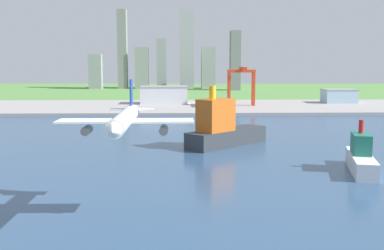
# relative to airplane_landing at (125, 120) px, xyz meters

# --- Properties ---
(ground_plane) EXTENTS (2400.00, 2400.00, 0.00)m
(ground_plane) POSITION_rel_airplane_landing_xyz_m (28.63, 145.98, -28.78)
(ground_plane) COLOR #558942
(water_bay) EXTENTS (840.00, 360.00, 0.15)m
(water_bay) POSITION_rel_airplane_landing_xyz_m (28.63, 85.98, -28.70)
(water_bay) COLOR #2D4C70
(water_bay) RESTS_ON ground
(industrial_pier) EXTENTS (840.00, 140.00, 2.50)m
(industrial_pier) POSITION_rel_airplane_landing_xyz_m (28.63, 335.98, -27.53)
(industrial_pier) COLOR #999493
(industrial_pier) RESTS_ON ground
(airplane_landing) EXTENTS (38.57, 46.57, 14.85)m
(airplane_landing) POSITION_rel_airplane_landing_xyz_m (0.00, 0.00, 0.00)
(airplane_landing) COLOR white
(ferry_boat) EXTENTS (17.33, 40.65, 20.81)m
(ferry_boat) POSITION_rel_airplane_landing_xyz_m (89.87, 59.20, -23.04)
(ferry_boat) COLOR white
(ferry_boat) RESTS_ON water_bay
(container_barge) EXTENTS (46.76, 45.81, 32.45)m
(container_barge) POSITION_rel_airplane_landing_xyz_m (38.50, 119.93, -19.42)
(container_barge) COLOR #2D3338
(container_barge) RESTS_ON water_bay
(port_crane_red) EXTENTS (26.20, 40.24, 37.61)m
(port_crane_red) POSITION_rel_airplane_landing_xyz_m (76.01, 333.10, 1.03)
(port_crane_red) COLOR red
(port_crane_red) RESTS_ON industrial_pier
(warehouse_main) EXTENTS (48.22, 28.64, 17.76)m
(warehouse_main) POSITION_rel_airplane_landing_xyz_m (0.38, 359.12, -17.38)
(warehouse_main) COLOR silver
(warehouse_main) RESTS_ON industrial_pier
(warehouse_annex) EXTENTS (32.97, 25.52, 14.28)m
(warehouse_annex) POSITION_rel_airplane_landing_xyz_m (182.14, 363.68, -19.11)
(warehouse_annex) COLOR #99BCD1
(warehouse_annex) RESTS_ON industrial_pier
(distant_skyline) EXTENTS (246.90, 79.17, 131.58)m
(distant_skyline) POSITION_rel_airplane_landing_xyz_m (1.55, 680.95, 20.92)
(distant_skyline) COLOR gray
(distant_skyline) RESTS_ON ground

